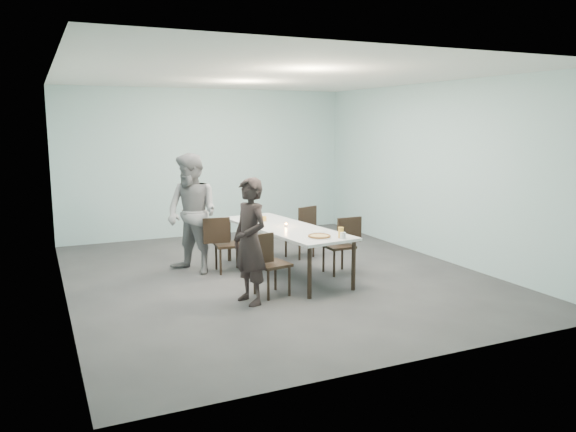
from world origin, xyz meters
name	(u,v)px	position (x,y,z in m)	size (l,w,h in m)	color
ground	(274,275)	(0.00, 0.00, 0.00)	(7.00, 7.00, 0.00)	#333335
room_shell	(274,143)	(0.00, 0.00, 2.03)	(6.02, 7.02, 3.01)	#A5CBCF
table	(285,230)	(0.18, -0.03, 0.69)	(1.22, 2.69, 0.75)	white
chair_near_left	(267,260)	(-0.51, -0.95, 0.50)	(0.64, 0.49, 0.87)	black
chair_far_left	(224,241)	(-0.65, 0.49, 0.50)	(0.63, 0.46, 0.87)	black
chair_near_right	(343,241)	(1.03, -0.32, 0.50)	(0.61, 0.42, 0.87)	black
chair_far_right	(303,228)	(0.94, 0.92, 0.50)	(0.65, 0.53, 0.87)	black
diner_near	(250,241)	(-0.81, -1.12, 0.82)	(0.60, 0.39, 1.64)	black
diner_far	(192,214)	(-1.09, 0.66, 0.93)	(0.91, 0.71, 1.86)	gray
pizza	(319,236)	(0.26, -0.99, 0.77)	(0.34, 0.34, 0.04)	white
side_plate	(318,231)	(0.45, -0.59, 0.76)	(0.18, 0.18, 0.01)	white
beer_glass	(341,233)	(0.52, -1.13, 0.82)	(0.08, 0.08, 0.15)	gold
water_tumbler	(343,236)	(0.52, -1.19, 0.80)	(0.08, 0.08, 0.09)	silver
tealight	(286,225)	(0.18, -0.04, 0.77)	(0.06, 0.06, 0.05)	silver
amber_tumbler	(264,219)	(0.07, 0.55, 0.79)	(0.07, 0.07, 0.08)	gold
menu	(252,219)	(-0.06, 0.80, 0.75)	(0.30, 0.22, 0.01)	silver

